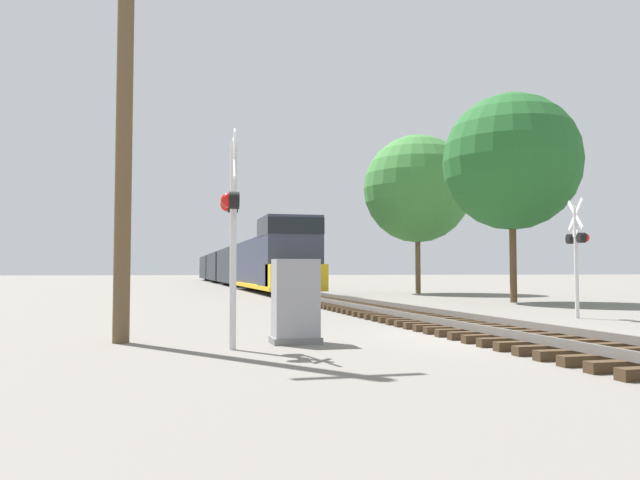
# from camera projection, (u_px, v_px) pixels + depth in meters

# --- Properties ---
(ground_plane) EXTENTS (400.00, 400.00, 0.00)m
(ground_plane) POSITION_uv_depth(u_px,v_px,m) (500.00, 337.00, 13.06)
(ground_plane) COLOR slate
(rail_track_bed) EXTENTS (2.60, 160.00, 0.31)m
(rail_track_bed) POSITION_uv_depth(u_px,v_px,m) (500.00, 330.00, 13.06)
(rail_track_bed) COLOR #42301E
(rail_track_bed) RESTS_ON ground
(freight_train) EXTENTS (3.13, 67.27, 4.42)m
(freight_train) POSITION_uv_depth(u_px,v_px,m) (233.00, 266.00, 63.76)
(freight_train) COLOR #33384C
(freight_train) RESTS_ON ground
(crossing_signal_near) EXTENTS (0.39, 1.01, 3.85)m
(crossing_signal_near) POSITION_uv_depth(u_px,v_px,m) (232.00, 217.00, 11.06)
(crossing_signal_near) COLOR silver
(crossing_signal_near) RESTS_ON ground
(crossing_signal_far) EXTENTS (0.48, 1.01, 3.51)m
(crossing_signal_far) POSITION_uv_depth(u_px,v_px,m) (577.00, 245.00, 18.31)
(crossing_signal_far) COLOR silver
(crossing_signal_far) RESTS_ON ground
(relay_cabinet) EXTENTS (0.93, 0.68, 1.61)m
(relay_cabinet) POSITION_uv_depth(u_px,v_px,m) (296.00, 302.00, 11.96)
(relay_cabinet) COLOR slate
(relay_cabinet) RESTS_ON ground
(utility_pole) EXTENTS (1.80, 0.32, 9.97)m
(utility_pole) POSITION_uv_depth(u_px,v_px,m) (125.00, 82.00, 12.22)
(utility_pole) COLOR brown
(utility_pole) RESTS_ON ground
(tree_far_right) EXTENTS (6.08, 6.08, 9.28)m
(tree_far_right) POSITION_uv_depth(u_px,v_px,m) (512.00, 162.00, 27.71)
(tree_far_right) COLOR brown
(tree_far_right) RESTS_ON ground
(tree_mid_background) EXTENTS (6.69, 6.69, 9.85)m
(tree_mid_background) POSITION_uv_depth(u_px,v_px,m) (417.00, 189.00, 38.78)
(tree_mid_background) COLOR brown
(tree_mid_background) RESTS_ON ground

